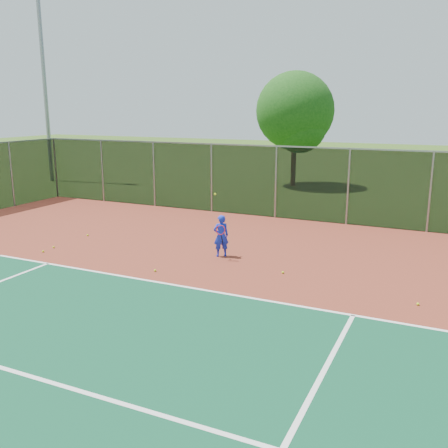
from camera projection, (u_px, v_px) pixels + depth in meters
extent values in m
plane|color=#2F5117|center=(214.00, 357.00, 9.34)|extent=(120.00, 120.00, 0.00)
cube|color=maroon|center=(254.00, 317.00, 11.11)|extent=(30.00, 20.00, 0.02)
cube|color=white|center=(353.00, 315.00, 11.16)|extent=(22.00, 0.10, 0.00)
cube|color=black|center=(348.00, 187.00, 19.59)|extent=(30.00, 0.04, 3.00)
cube|color=gray|center=(350.00, 149.00, 19.25)|extent=(30.00, 0.06, 0.06)
imported|color=#162CCF|center=(221.00, 236.00, 15.49)|extent=(0.57, 0.55, 1.32)
cylinder|color=black|center=(222.00, 239.00, 15.21)|extent=(0.03, 0.15, 0.27)
torus|color=#A51414|center=(221.00, 230.00, 15.05)|extent=(0.30, 0.13, 0.29)
sphere|color=#C3E11A|center=(215.00, 194.00, 15.38)|extent=(0.07, 0.07, 0.07)
sphere|color=#C3E11A|center=(88.00, 235.00, 18.08)|extent=(0.07, 0.07, 0.07)
sphere|color=#C3E11A|center=(54.00, 247.00, 16.52)|extent=(0.07, 0.07, 0.07)
sphere|color=#C3E11A|center=(283.00, 272.00, 13.99)|extent=(0.07, 0.07, 0.07)
sphere|color=#C3E11A|center=(222.00, 244.00, 16.94)|extent=(0.07, 0.07, 0.07)
sphere|color=#C3E11A|center=(418.00, 304.00, 11.74)|extent=(0.07, 0.07, 0.07)
sphere|color=#C3E11A|center=(155.00, 270.00, 14.16)|extent=(0.07, 0.07, 0.07)
sphere|color=#C3E11A|center=(43.00, 251.00, 16.03)|extent=(0.07, 0.07, 0.07)
cylinder|color=gray|center=(44.00, 77.00, 30.45)|extent=(0.24, 0.24, 12.71)
cylinder|color=#3D2916|center=(293.00, 164.00, 29.58)|extent=(0.30, 0.30, 2.54)
sphere|color=#174612|center=(295.00, 111.00, 28.87)|extent=(4.52, 4.52, 4.52)
sphere|color=#174612|center=(300.00, 126.00, 28.64)|extent=(3.11, 3.11, 3.11)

